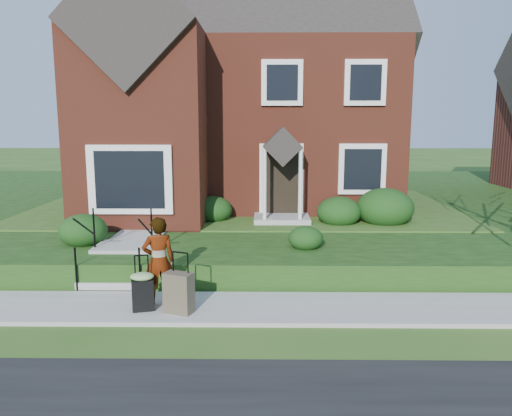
{
  "coord_description": "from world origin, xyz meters",
  "views": [
    {
      "loc": [
        0.63,
        -8.86,
        3.46
      ],
      "look_at": [
        0.49,
        2.0,
        1.6
      ],
      "focal_mm": 35.0,
      "sensor_mm": 36.0,
      "label": 1
    }
  ],
  "objects_px": {
    "front_steps": "(122,259)",
    "suitcase_black": "(143,289)",
    "woman": "(159,261)",
    "suitcase_olive": "(179,293)"
  },
  "relations": [
    {
      "from": "front_steps",
      "to": "suitcase_olive",
      "type": "relative_size",
      "value": 1.82
    },
    {
      "from": "front_steps",
      "to": "woman",
      "type": "xyz_separation_m",
      "value": [
        1.2,
        -1.74,
        0.44
      ]
    },
    {
      "from": "woman",
      "to": "suitcase_black",
      "type": "height_order",
      "value": "woman"
    },
    {
      "from": "front_steps",
      "to": "suitcase_black",
      "type": "xyz_separation_m",
      "value": [
        0.96,
        -2.08,
        0.01
      ]
    },
    {
      "from": "suitcase_black",
      "to": "suitcase_olive",
      "type": "xyz_separation_m",
      "value": [
        0.67,
        -0.09,
        -0.03
      ]
    },
    {
      "from": "suitcase_black",
      "to": "suitcase_olive",
      "type": "height_order",
      "value": "suitcase_olive"
    },
    {
      "from": "woman",
      "to": "suitcase_olive",
      "type": "height_order",
      "value": "woman"
    },
    {
      "from": "woman",
      "to": "suitcase_black",
      "type": "distance_m",
      "value": 0.6
    },
    {
      "from": "front_steps",
      "to": "suitcase_black",
      "type": "relative_size",
      "value": 1.95
    },
    {
      "from": "front_steps",
      "to": "suitcase_olive",
      "type": "distance_m",
      "value": 2.71
    }
  ]
}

